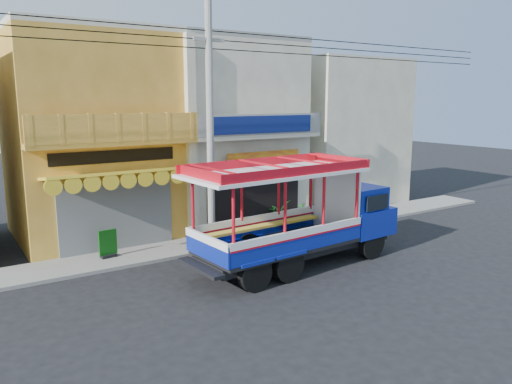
% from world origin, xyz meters
% --- Properties ---
extents(ground, '(90.00, 90.00, 0.00)m').
position_xyz_m(ground, '(0.00, 0.00, 0.00)').
color(ground, black).
rests_on(ground, ground).
extents(sidewalk, '(30.00, 2.00, 0.12)m').
position_xyz_m(sidewalk, '(0.00, 4.00, 0.06)').
color(sidewalk, slate).
rests_on(sidewalk, ground).
extents(shophouse_left, '(6.00, 7.50, 8.24)m').
position_xyz_m(shophouse_left, '(-4.00, 7.96, 4.11)').
color(shophouse_left, '#B78228').
rests_on(shophouse_left, ground).
extents(shophouse_right, '(6.00, 6.75, 8.24)m').
position_xyz_m(shophouse_right, '(2.00, 7.96, 4.11)').
color(shophouse_right, '#BDB19B').
rests_on(shophouse_right, ground).
extents(party_pilaster, '(0.35, 0.30, 8.00)m').
position_xyz_m(party_pilaster, '(-1.00, 4.85, 4.00)').
color(party_pilaster, '#BDB19B').
rests_on(party_pilaster, ground).
extents(filler_building_right, '(6.00, 6.00, 7.60)m').
position_xyz_m(filler_building_right, '(9.00, 8.00, 3.80)').
color(filler_building_right, '#BDB19B').
rests_on(filler_building_right, ground).
extents(utility_pole, '(28.00, 0.26, 9.00)m').
position_xyz_m(utility_pole, '(-0.85, 3.30, 5.03)').
color(utility_pole, gray).
rests_on(utility_pole, ground).
extents(songthaew_truck, '(7.87, 3.02, 3.61)m').
position_xyz_m(songthaew_truck, '(1.14, 0.20, 1.74)').
color(songthaew_truck, black).
rests_on(songthaew_truck, ground).
extents(green_sign, '(0.64, 0.35, 0.98)m').
position_xyz_m(green_sign, '(-4.63, 4.17, 0.53)').
color(green_sign, black).
rests_on(green_sign, sidewalk).
extents(potted_plant_a, '(1.21, 1.14, 1.07)m').
position_xyz_m(potted_plant_a, '(3.05, 4.67, 0.66)').
color(potted_plant_a, '#1A5B20').
rests_on(potted_plant_a, sidewalk).
extents(potted_plant_c, '(0.71, 0.71, 0.92)m').
position_xyz_m(potted_plant_c, '(4.06, 4.33, 0.58)').
color(potted_plant_c, '#1A5B20').
rests_on(potted_plant_c, sidewalk).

